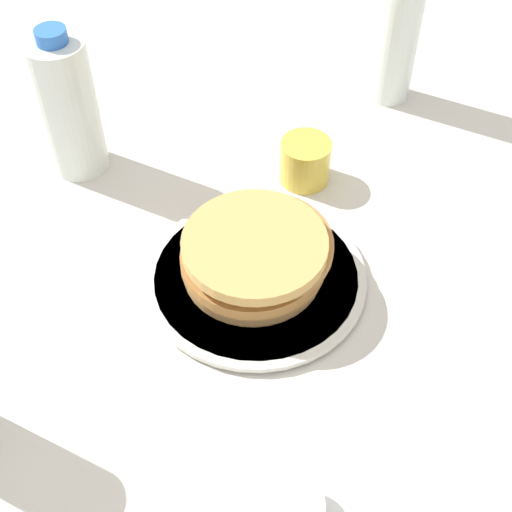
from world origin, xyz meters
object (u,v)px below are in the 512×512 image
pancake_stack (254,255)px  water_bottle_mid (399,31)px  plate (256,277)px  water_bottle_far (68,106)px  juice_glass (305,161)px

pancake_stack → water_bottle_mid: (0.41, -0.15, 0.07)m
plate → water_bottle_mid: water_bottle_mid is taller
water_bottle_far → plate: bearing=-122.4°
water_bottle_mid → water_bottle_far: (-0.23, 0.43, -0.01)m
juice_glass → water_bottle_far: (-0.02, 0.32, 0.07)m
juice_glass → water_bottle_mid: size_ratio=0.29×
plate → juice_glass: juice_glass is taller
water_bottle_mid → water_bottle_far: water_bottle_mid is taller
plate → water_bottle_mid: size_ratio=1.13×
water_bottle_far → water_bottle_mid: bearing=-61.8°
plate → water_bottle_far: (0.18, 0.28, 0.09)m
juice_glass → water_bottle_far: 0.33m
pancake_stack → water_bottle_far: size_ratio=0.85×
juice_glass → water_bottle_mid: bearing=-27.7°
pancake_stack → water_bottle_mid: 0.44m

